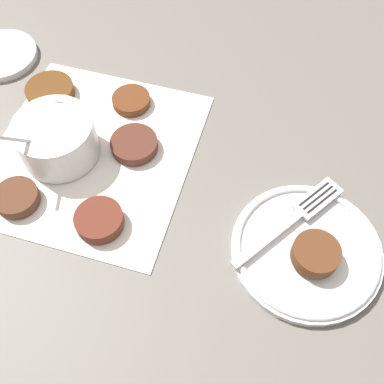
# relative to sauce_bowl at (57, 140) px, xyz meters

# --- Properties ---
(ground_plane) EXTENTS (4.00, 4.00, 0.00)m
(ground_plane) POSITION_rel_sauce_bowl_xyz_m (-0.02, -0.06, -0.03)
(ground_plane) COLOR #605B56
(napkin) EXTENTS (0.35, 0.33, 0.00)m
(napkin) POSITION_rel_sauce_bowl_xyz_m (0.00, -0.04, -0.03)
(napkin) COLOR white
(napkin) RESTS_ON ground_plane
(sauce_bowl) EXTENTS (0.13, 0.11, 0.11)m
(sauce_bowl) POSITION_rel_sauce_bowl_xyz_m (0.00, 0.00, 0.00)
(sauce_bowl) COLOR silver
(sauce_bowl) RESTS_ON napkin
(fritter_0) EXTENTS (0.07, 0.07, 0.02)m
(fritter_0) POSITION_rel_sauce_bowl_xyz_m (0.02, -0.10, -0.02)
(fritter_0) COLOR #4C271D
(fritter_0) RESTS_ON napkin
(fritter_1) EXTENTS (0.07, 0.07, 0.02)m
(fritter_1) POSITION_rel_sauce_bowl_xyz_m (0.11, 0.05, -0.02)
(fritter_1) COLOR #543115
(fritter_1) RESTS_ON napkin
(fritter_2) EXTENTS (0.06, 0.06, 0.01)m
(fritter_2) POSITION_rel_sauce_bowl_xyz_m (0.11, -0.08, -0.02)
(fritter_2) COLOR #572D16
(fritter_2) RESTS_ON napkin
(fritter_3) EXTENTS (0.06, 0.06, 0.02)m
(fritter_3) POSITION_rel_sauce_bowl_xyz_m (-0.11, -0.08, -0.02)
(fritter_3) COLOR #58281C
(fritter_3) RESTS_ON napkin
(fritter_4) EXTENTS (0.06, 0.06, 0.02)m
(fritter_4) POSITION_rel_sauce_bowl_xyz_m (-0.09, 0.04, -0.02)
(fritter_4) COLOR #4D2D1D
(fritter_4) RESTS_ON napkin
(serving_plate) EXTENTS (0.19, 0.19, 0.02)m
(serving_plate) POSITION_rel_sauce_bowl_xyz_m (-0.12, -0.35, -0.02)
(serving_plate) COLOR silver
(serving_plate) RESTS_ON ground_plane
(fritter_on_plate) EXTENTS (0.06, 0.06, 0.02)m
(fritter_on_plate) POSITION_rel_sauce_bowl_xyz_m (-0.13, -0.36, -0.00)
(fritter_on_plate) COLOR #512D19
(fritter_on_plate) RESTS_ON serving_plate
(fork) EXTENTS (0.15, 0.14, 0.00)m
(fork) POSITION_rel_sauce_bowl_xyz_m (-0.07, -0.34, -0.01)
(fork) COLOR silver
(fork) RESTS_ON serving_plate
(extra_saucer) EXTENTS (0.12, 0.12, 0.01)m
(extra_saucer) POSITION_rel_sauce_bowl_xyz_m (0.18, 0.16, -0.03)
(extra_saucer) COLOR silver
(extra_saucer) RESTS_ON ground_plane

